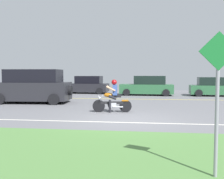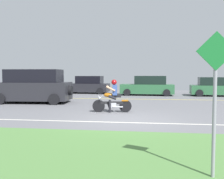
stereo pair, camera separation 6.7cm
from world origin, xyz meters
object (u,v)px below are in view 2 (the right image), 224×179
at_px(motorcyclist, 112,98).
at_px(parked_car_1, 88,85).
at_px(suv_nearby, 34,87).
at_px(street_sign, 215,91).
at_px(parked_car_3, 217,87).
at_px(parked_car_2, 148,86).
at_px(parked_car_0, 31,85).

xyz_separation_m(motorcyclist, parked_car_1, (-3.65, 10.90, 0.10)).
xyz_separation_m(suv_nearby, parked_car_1, (1.58, 7.78, -0.25)).
height_order(suv_nearby, street_sign, street_sign).
height_order(parked_car_1, parked_car_3, parked_car_1).
bearing_deg(parked_car_1, parked_car_3, -8.11).
distance_m(suv_nearby, parked_car_3, 13.88).
bearing_deg(parked_car_2, parked_car_1, 165.24).
bearing_deg(street_sign, parked_car_1, 109.13).
xyz_separation_m(suv_nearby, street_sign, (7.81, -10.21, 0.50)).
relative_size(suv_nearby, street_sign, 1.93).
bearing_deg(motorcyclist, street_sign, -69.96).
bearing_deg(parked_car_2, street_sign, -87.10).
bearing_deg(parked_car_3, street_sign, -105.57).
relative_size(parked_car_3, street_sign, 1.76).
relative_size(parked_car_0, street_sign, 1.65).
distance_m(parked_car_1, street_sign, 19.05).
bearing_deg(parked_car_2, parked_car_0, 172.75).
xyz_separation_m(suv_nearby, parked_car_0, (-3.92, 7.74, -0.23)).
height_order(suv_nearby, parked_car_1, suv_nearby).
bearing_deg(parked_car_1, parked_car_2, -14.76).
relative_size(suv_nearby, parked_car_2, 1.06).
xyz_separation_m(parked_car_3, street_sign, (-4.58, -16.44, 0.78)).
bearing_deg(parked_car_0, suv_nearby, -63.14).
distance_m(motorcyclist, parked_car_3, 11.79).
distance_m(parked_car_0, parked_car_3, 16.39).
xyz_separation_m(motorcyclist, street_sign, (2.58, -7.09, 0.85)).
bearing_deg(parked_car_1, motorcyclist, -71.47).
xyz_separation_m(suv_nearby, parked_car_2, (6.97, 6.36, -0.24)).
bearing_deg(motorcyclist, parked_car_1, 108.53).
distance_m(suv_nearby, parked_car_1, 7.94).
relative_size(parked_car_1, street_sign, 1.64).
distance_m(suv_nearby, street_sign, 12.87).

